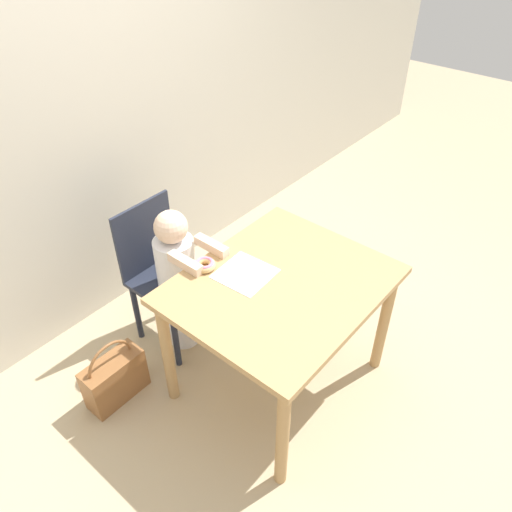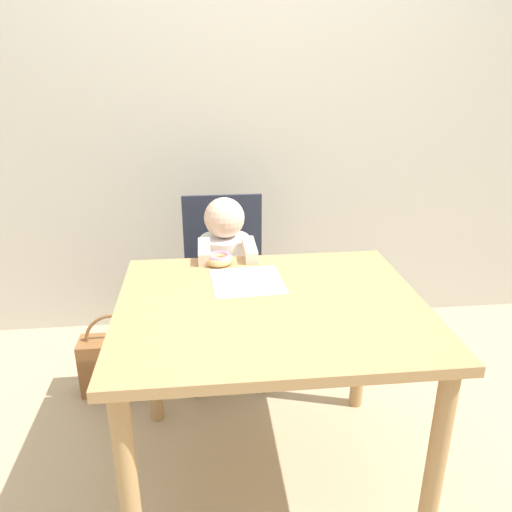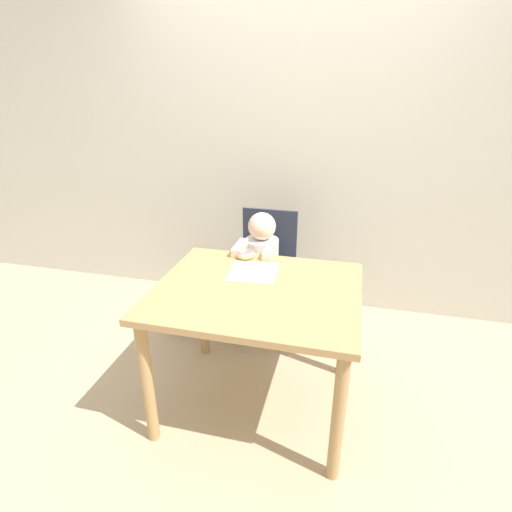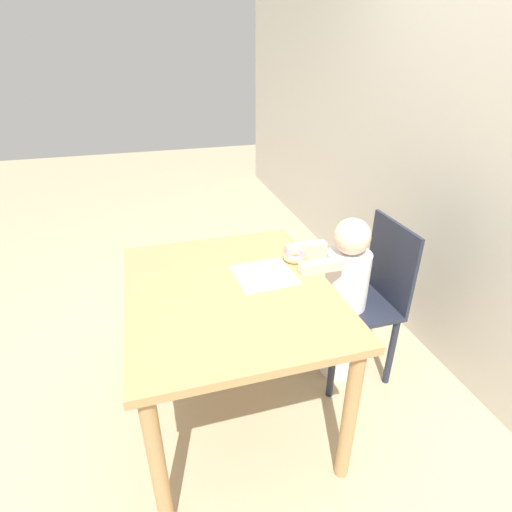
{
  "view_description": "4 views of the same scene",
  "coord_description": "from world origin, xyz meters",
  "px_view_note": "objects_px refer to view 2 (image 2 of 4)",
  "views": [
    {
      "loc": [
        -1.48,
        -1.08,
        2.37
      ],
      "look_at": [
        -0.04,
        0.13,
        0.87
      ],
      "focal_mm": 35.0,
      "sensor_mm": 36.0,
      "label": 1
    },
    {
      "loc": [
        -0.21,
        -1.5,
        1.52
      ],
      "look_at": [
        -0.04,
        0.13,
        0.87
      ],
      "focal_mm": 35.0,
      "sensor_mm": 36.0,
      "label": 2
    },
    {
      "loc": [
        0.43,
        -1.76,
        1.71
      ],
      "look_at": [
        -0.04,
        0.13,
        0.87
      ],
      "focal_mm": 28.0,
      "sensor_mm": 36.0,
      "label": 3
    },
    {
      "loc": [
        1.43,
        -0.29,
        1.68
      ],
      "look_at": [
        -0.04,
        0.13,
        0.87
      ],
      "focal_mm": 28.0,
      "sensor_mm": 36.0,
      "label": 4
    }
  ],
  "objects_px": {
    "child_figure": "(226,292)",
    "handbag": "(117,363)",
    "donut": "(219,259)",
    "chair": "(225,286)"
  },
  "relations": [
    {
      "from": "chair",
      "to": "donut",
      "type": "xyz_separation_m",
      "value": [
        -0.04,
        -0.4,
        0.3
      ]
    },
    {
      "from": "chair",
      "to": "child_figure",
      "type": "xyz_separation_m",
      "value": [
        -0.0,
        -0.12,
        0.02
      ]
    },
    {
      "from": "child_figure",
      "to": "handbag",
      "type": "relative_size",
      "value": 2.28
    },
    {
      "from": "child_figure",
      "to": "donut",
      "type": "distance_m",
      "value": 0.39
    },
    {
      "from": "donut",
      "to": "handbag",
      "type": "relative_size",
      "value": 0.27
    },
    {
      "from": "donut",
      "to": "chair",
      "type": "bearing_deg",
      "value": 84.65
    },
    {
      "from": "child_figure",
      "to": "handbag",
      "type": "bearing_deg",
      "value": -177.73
    },
    {
      "from": "chair",
      "to": "child_figure",
      "type": "height_order",
      "value": "child_figure"
    },
    {
      "from": "child_figure",
      "to": "donut",
      "type": "xyz_separation_m",
      "value": [
        -0.04,
        -0.27,
        0.28
      ]
    },
    {
      "from": "chair",
      "to": "handbag",
      "type": "height_order",
      "value": "chair"
    }
  ]
}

